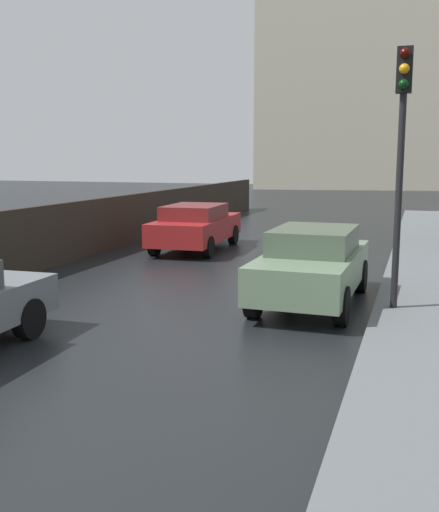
% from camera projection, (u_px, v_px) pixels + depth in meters
% --- Properties ---
extents(car_red_near_kerb, '(2.00, 4.43, 1.38)m').
position_uv_depth(car_red_near_kerb, '(196.00, 226.00, 18.43)').
color(car_red_near_kerb, maroon).
rests_on(car_red_near_kerb, ground).
extents(car_green_behind_camera, '(1.82, 4.21, 1.46)m').
position_uv_depth(car_green_behind_camera, '(313.00, 264.00, 11.62)').
color(car_green_behind_camera, slate).
rests_on(car_green_behind_camera, ground).
extents(traffic_light, '(0.26, 0.39, 4.48)m').
position_uv_depth(traffic_light, '(402.00, 131.00, 10.34)').
color(traffic_light, black).
rests_on(traffic_light, sidewalk_strip).
extents(distant_tower, '(17.49, 13.43, 25.24)m').
position_uv_depth(distant_tower, '(347.00, 48.00, 55.20)').
color(distant_tower, beige).
rests_on(distant_tower, ground).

